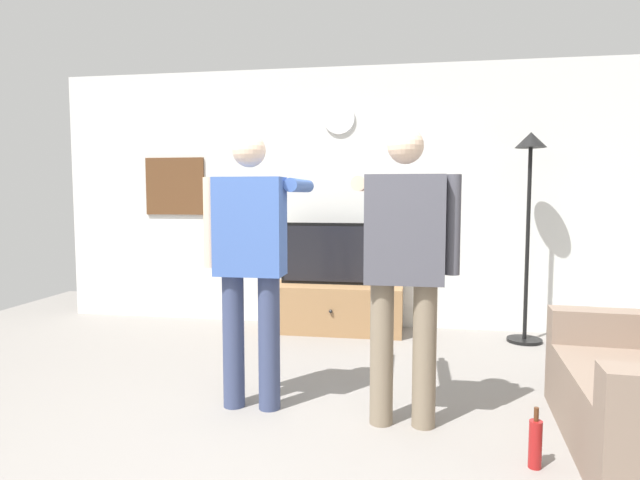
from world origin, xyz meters
TOP-DOWN VIEW (x-y plane):
  - ground_plane at (0.00, 0.00)m, footprint 8.40×8.40m
  - back_wall at (0.00, 2.95)m, footprint 6.40×0.10m
  - tv_stand at (-0.13, 2.60)m, footprint 1.36×0.53m
  - television at (-0.13, 2.65)m, footprint 1.11×0.07m
  - wall_clock at (-0.13, 2.89)m, footprint 0.32×0.03m
  - framed_picture at (-1.95, 2.90)m, footprint 0.67×0.04m
  - floor_lamp at (1.70, 2.51)m, footprint 0.32×0.32m
  - person_standing_nearer_lamp at (-0.38, 0.59)m, footprint 0.62×0.78m
  - person_standing_nearer_couch at (0.59, 0.48)m, footprint 0.64×0.78m
  - beverage_bottle at (1.27, 0.06)m, footprint 0.07×0.07m

SIDE VIEW (x-z plane):
  - ground_plane at x=0.00m, z-range 0.00..0.00m
  - beverage_bottle at x=1.27m, z-range -0.03..0.29m
  - tv_stand at x=-0.13m, z-range 0.00..0.48m
  - television at x=-0.13m, z-range 0.48..1.10m
  - person_standing_nearer_lamp at x=-0.38m, z-range 0.13..1.89m
  - person_standing_nearer_couch at x=0.59m, z-range 0.13..1.90m
  - back_wall at x=0.00m, z-range 0.00..2.70m
  - floor_lamp at x=1.70m, z-range 0.42..2.37m
  - framed_picture at x=-1.95m, z-range 1.16..1.79m
  - wall_clock at x=-0.13m, z-range 2.01..2.33m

